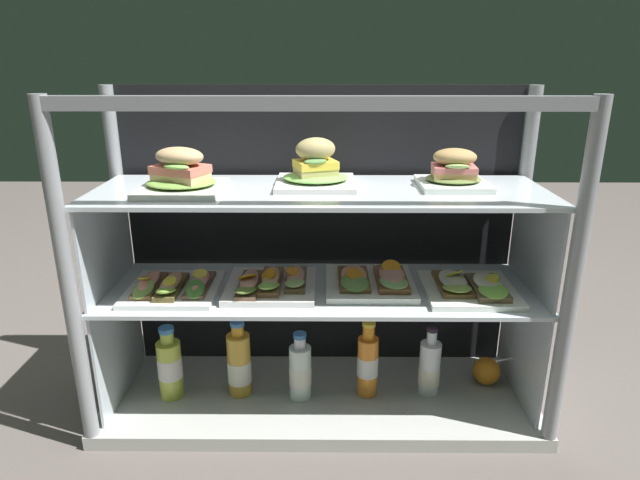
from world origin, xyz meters
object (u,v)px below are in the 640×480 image
object	(u,v)px
juice_bottle_front_middle	(300,371)
orange_fruit_beside_bottles	(486,371)
open_sandwich_tray_mid_right	(271,284)
open_sandwich_tray_mid_left	(470,287)
plated_roll_sandwich_right_of_center	(316,170)
juice_bottle_front_fourth	(368,364)
open_sandwich_tray_left_of_center	(173,287)
juice_bottle_near_post	(239,365)
open_sandwich_tray_right_of_center	(372,280)
juice_bottle_back_center	(170,367)
plated_roll_sandwich_mid_right	(454,173)
plated_roll_sandwich_far_right	(181,176)
juice_bottle_front_second	(430,368)

from	to	relation	value
juice_bottle_front_middle	orange_fruit_beside_bottles	size ratio (longest dim) A/B	2.50
open_sandwich_tray_mid_right	orange_fruit_beside_bottles	bearing A→B (deg)	6.62
open_sandwich_tray_mid_left	juice_bottle_front_middle	size ratio (longest dim) A/B	1.18
plated_roll_sandwich_right_of_center	open_sandwich_tray_mid_right	world-z (taller)	plated_roll_sandwich_right_of_center
juice_bottle_front_fourth	orange_fruit_beside_bottles	xyz separation A→B (m)	(0.36, 0.05, -0.06)
plated_roll_sandwich_right_of_center	open_sandwich_tray_left_of_center	bearing A→B (deg)	-167.80
orange_fruit_beside_bottles	juice_bottle_near_post	bearing A→B (deg)	-175.47
orange_fruit_beside_bottles	plated_roll_sandwich_right_of_center	bearing A→B (deg)	-178.73
plated_roll_sandwich_right_of_center	open_sandwich_tray_mid_right	size ratio (longest dim) A/B	0.82
open_sandwich_tray_right_of_center	juice_bottle_near_post	distance (m)	0.46
juice_bottle_back_center	open_sandwich_tray_right_of_center	bearing A→B (deg)	1.71
open_sandwich_tray_right_of_center	juice_bottle_front_fourth	size ratio (longest dim) A/B	1.05
plated_roll_sandwich_right_of_center	open_sandwich_tray_left_of_center	distance (m)	0.49
plated_roll_sandwich_mid_right	open_sandwich_tray_mid_left	world-z (taller)	plated_roll_sandwich_mid_right
juice_bottle_front_middle	orange_fruit_beside_bottles	xyz separation A→B (m)	(0.56, 0.07, -0.04)
open_sandwich_tray_mid_right	open_sandwich_tray_right_of_center	distance (m)	0.28
plated_roll_sandwich_far_right	juice_bottle_near_post	bearing A→B (deg)	10.46
open_sandwich_tray_mid_right	open_sandwich_tray_left_of_center	bearing A→B (deg)	-175.56
juice_bottle_back_center	juice_bottle_front_middle	world-z (taller)	juice_bottle_back_center
plated_roll_sandwich_right_of_center	open_sandwich_tray_right_of_center	distance (m)	0.34
open_sandwich_tray_mid_right	juice_bottle_front_middle	world-z (taller)	open_sandwich_tray_mid_right
open_sandwich_tray_right_of_center	open_sandwich_tray_mid_left	size ratio (longest dim) A/B	1.00
plated_roll_sandwich_far_right	juice_bottle_front_fourth	size ratio (longest dim) A/B	0.90
open_sandwich_tray_left_of_center	open_sandwich_tray_mid_left	world-z (taller)	open_sandwich_tray_mid_left
juice_bottle_near_post	plated_roll_sandwich_right_of_center	bearing A→B (deg)	11.93
open_sandwich_tray_left_of_center	juice_bottle_front_middle	bearing A→B (deg)	3.53
juice_bottle_back_center	juice_bottle_front_fourth	distance (m)	0.57
open_sandwich_tray_mid_right	juice_bottle_front_second	bearing A→B (deg)	3.27
plated_roll_sandwich_right_of_center	open_sandwich_tray_left_of_center	size ratio (longest dim) A/B	0.86
open_sandwich_tray_right_of_center	open_sandwich_tray_mid_left	xyz separation A→B (m)	(0.26, -0.04, -0.00)
juice_bottle_front_fourth	open_sandwich_tray_mid_right	bearing A→B (deg)	-175.90
juice_bottle_front_fourth	plated_roll_sandwich_right_of_center	bearing A→B (deg)	164.03
plated_roll_sandwich_mid_right	plated_roll_sandwich_right_of_center	bearing A→B (deg)	177.66
open_sandwich_tray_left_of_center	juice_bottle_near_post	distance (m)	0.31
plated_roll_sandwich_right_of_center	open_sandwich_tray_mid_left	distance (m)	0.52
plated_roll_sandwich_far_right	juice_bottle_back_center	distance (m)	0.57
juice_bottle_back_center	open_sandwich_tray_left_of_center	bearing A→B (deg)	-32.44
plated_roll_sandwich_far_right	juice_bottle_front_middle	world-z (taller)	plated_roll_sandwich_far_right
plated_roll_sandwich_far_right	plated_roll_sandwich_mid_right	bearing A→B (deg)	4.39
plated_roll_sandwich_right_of_center	open_sandwich_tray_mid_left	bearing A→B (deg)	-11.16
juice_bottle_front_second	juice_bottle_near_post	bearing A→B (deg)	-178.92
juice_bottle_front_middle	open_sandwich_tray_mid_right	bearing A→B (deg)	-179.55
open_sandwich_tray_right_of_center	juice_bottle_back_center	size ratio (longest dim) A/B	1.10
plated_roll_sandwich_mid_right	juice_bottle_front_fourth	size ratio (longest dim) A/B	0.77
plated_roll_sandwich_right_of_center	juice_bottle_back_center	bearing A→B (deg)	-172.06
open_sandwich_tray_mid_right	juice_bottle_front_fourth	distance (m)	0.38
juice_bottle_near_post	orange_fruit_beside_bottles	world-z (taller)	juice_bottle_near_post
open_sandwich_tray_left_of_center	open_sandwich_tray_mid_left	size ratio (longest dim) A/B	1.00
plated_roll_sandwich_right_of_center	juice_bottle_near_post	xyz separation A→B (m)	(-0.22, -0.05, -0.56)
juice_bottle_near_post	plated_roll_sandwich_mid_right	bearing A→B (deg)	3.16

